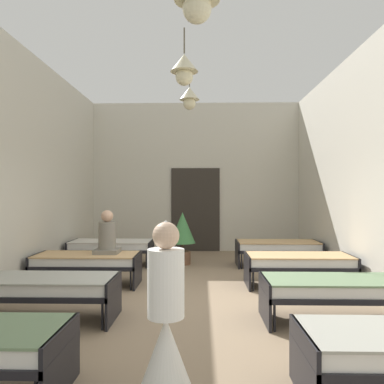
{
  "coord_description": "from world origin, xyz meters",
  "views": [
    {
      "loc": [
        0.16,
        -6.0,
        1.71
      ],
      "look_at": [
        0.0,
        0.8,
        1.71
      ],
      "focal_mm": 35.71,
      "sensor_mm": 36.0,
      "label": 1
    }
  ],
  "objects_px": {
    "nurse_near_aisle": "(166,338)",
    "bed_right_row_3": "(278,247)",
    "bed_left_row_3": "(111,246)",
    "potted_plant": "(182,232)",
    "bed_left_row_1": "(45,287)",
    "bed_right_row_1": "(336,289)",
    "patient_seated_primary": "(107,237)",
    "bed_right_row_2": "(299,262)",
    "bed_left_row_2": "(87,261)"
  },
  "relations": [
    {
      "from": "patient_seated_primary",
      "to": "potted_plant",
      "type": "height_order",
      "value": "patient_seated_primary"
    },
    {
      "from": "nurse_near_aisle",
      "to": "patient_seated_primary",
      "type": "distance_m",
      "value": 4.23
    },
    {
      "from": "bed_right_row_3",
      "to": "patient_seated_primary",
      "type": "distance_m",
      "value": 3.98
    },
    {
      "from": "nurse_near_aisle",
      "to": "bed_right_row_3",
      "type": "bearing_deg",
      "value": 45.81
    },
    {
      "from": "nurse_near_aisle",
      "to": "bed_left_row_1",
      "type": "bearing_deg",
      "value": 107.78
    },
    {
      "from": "bed_left_row_2",
      "to": "bed_left_row_3",
      "type": "relative_size",
      "value": 1.0
    },
    {
      "from": "bed_left_row_2",
      "to": "potted_plant",
      "type": "relative_size",
      "value": 1.55
    },
    {
      "from": "bed_right_row_1",
      "to": "bed_right_row_3",
      "type": "xyz_separation_m",
      "value": [
        0.0,
        3.8,
        0.0
      ]
    },
    {
      "from": "bed_right_row_3",
      "to": "nurse_near_aisle",
      "type": "relative_size",
      "value": 1.28
    },
    {
      "from": "bed_right_row_3",
      "to": "potted_plant",
      "type": "relative_size",
      "value": 1.55
    },
    {
      "from": "nurse_near_aisle",
      "to": "potted_plant",
      "type": "relative_size",
      "value": 1.21
    },
    {
      "from": "bed_right_row_1",
      "to": "potted_plant",
      "type": "distance_m",
      "value": 4.56
    },
    {
      "from": "bed_left_row_1",
      "to": "bed_right_row_2",
      "type": "height_order",
      "value": "same"
    },
    {
      "from": "bed_left_row_2",
      "to": "bed_right_row_2",
      "type": "xyz_separation_m",
      "value": [
        3.86,
        0.0,
        0.0
      ]
    },
    {
      "from": "bed_right_row_2",
      "to": "patient_seated_primary",
      "type": "relative_size",
      "value": 2.37
    },
    {
      "from": "bed_left_row_1",
      "to": "bed_right_row_2",
      "type": "relative_size",
      "value": 1.0
    },
    {
      "from": "bed_right_row_3",
      "to": "patient_seated_primary",
      "type": "height_order",
      "value": "patient_seated_primary"
    },
    {
      "from": "bed_left_row_3",
      "to": "bed_left_row_2",
      "type": "bearing_deg",
      "value": -90.0
    },
    {
      "from": "bed_left_row_2",
      "to": "bed_left_row_3",
      "type": "height_order",
      "value": "same"
    },
    {
      "from": "bed_right_row_1",
      "to": "patient_seated_primary",
      "type": "bearing_deg",
      "value": 150.59
    },
    {
      "from": "bed_right_row_2",
      "to": "potted_plant",
      "type": "height_order",
      "value": "potted_plant"
    },
    {
      "from": "bed_right_row_1",
      "to": "bed_left_row_3",
      "type": "height_order",
      "value": "same"
    },
    {
      "from": "bed_left_row_1",
      "to": "bed_right_row_3",
      "type": "bearing_deg",
      "value": 44.54
    },
    {
      "from": "bed_right_row_2",
      "to": "potted_plant",
      "type": "relative_size",
      "value": 1.55
    },
    {
      "from": "bed_right_row_1",
      "to": "patient_seated_primary",
      "type": "distance_m",
      "value": 4.05
    },
    {
      "from": "bed_left_row_1",
      "to": "potted_plant",
      "type": "bearing_deg",
      "value": 67.42
    },
    {
      "from": "bed_left_row_1",
      "to": "bed_right_row_2",
      "type": "distance_m",
      "value": 4.3
    },
    {
      "from": "nurse_near_aisle",
      "to": "potted_plant",
      "type": "xyz_separation_m",
      "value": [
        -0.16,
        5.95,
        0.23
      ]
    },
    {
      "from": "bed_right_row_3",
      "to": "bed_right_row_2",
      "type": "bearing_deg",
      "value": -90.0
    },
    {
      "from": "bed_left_row_3",
      "to": "potted_plant",
      "type": "distance_m",
      "value": 1.69
    },
    {
      "from": "bed_left_row_1",
      "to": "bed_right_row_1",
      "type": "xyz_separation_m",
      "value": [
        3.86,
        0.0,
        0.0
      ]
    },
    {
      "from": "bed_right_row_2",
      "to": "bed_left_row_3",
      "type": "relative_size",
      "value": 1.0
    },
    {
      "from": "bed_right_row_1",
      "to": "patient_seated_primary",
      "type": "xyz_separation_m",
      "value": [
        -3.51,
        1.98,
        0.43
      ]
    },
    {
      "from": "bed_left_row_1",
      "to": "bed_right_row_1",
      "type": "relative_size",
      "value": 1.0
    },
    {
      "from": "bed_right_row_2",
      "to": "potted_plant",
      "type": "distance_m",
      "value": 3.05
    },
    {
      "from": "bed_left_row_2",
      "to": "potted_plant",
      "type": "height_order",
      "value": "potted_plant"
    },
    {
      "from": "bed_left_row_3",
      "to": "bed_right_row_3",
      "type": "distance_m",
      "value": 3.86
    },
    {
      "from": "bed_right_row_2",
      "to": "bed_right_row_3",
      "type": "relative_size",
      "value": 1.0
    },
    {
      "from": "bed_left_row_1",
      "to": "bed_right_row_1",
      "type": "height_order",
      "value": "same"
    },
    {
      "from": "bed_right_row_1",
      "to": "nurse_near_aisle",
      "type": "distance_m",
      "value": 2.85
    },
    {
      "from": "bed_left_row_1",
      "to": "potted_plant",
      "type": "distance_m",
      "value": 4.31
    },
    {
      "from": "bed_left_row_1",
      "to": "bed_left_row_3",
      "type": "xyz_separation_m",
      "value": [
        0.0,
        3.8,
        0.0
      ]
    },
    {
      "from": "nurse_near_aisle",
      "to": "potted_plant",
      "type": "height_order",
      "value": "nurse_near_aisle"
    },
    {
      "from": "nurse_near_aisle",
      "to": "patient_seated_primary",
      "type": "relative_size",
      "value": 1.86
    },
    {
      "from": "bed_right_row_3",
      "to": "patient_seated_primary",
      "type": "xyz_separation_m",
      "value": [
        -3.51,
        -1.82,
        0.43
      ]
    },
    {
      "from": "bed_left_row_3",
      "to": "potted_plant",
      "type": "bearing_deg",
      "value": 5.95
    },
    {
      "from": "patient_seated_primary",
      "to": "potted_plant",
      "type": "xyz_separation_m",
      "value": [
        1.3,
        1.99,
        -0.11
      ]
    },
    {
      "from": "bed_right_row_1",
      "to": "bed_left_row_2",
      "type": "xyz_separation_m",
      "value": [
        -3.86,
        1.9,
        0.0
      ]
    },
    {
      "from": "nurse_near_aisle",
      "to": "patient_seated_primary",
      "type": "height_order",
      "value": "nurse_near_aisle"
    },
    {
      "from": "bed_right_row_3",
      "to": "nurse_near_aisle",
      "type": "xyz_separation_m",
      "value": [
        -2.05,
        -5.78,
        0.09
      ]
    }
  ]
}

